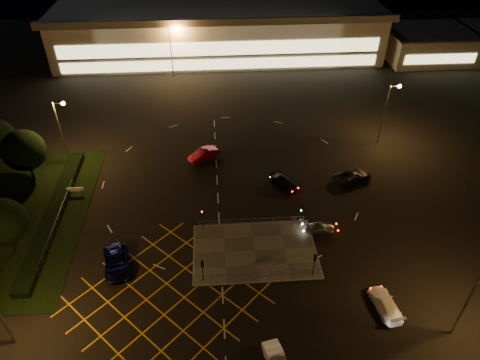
{
  "coord_description": "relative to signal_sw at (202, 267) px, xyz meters",
  "views": [
    {
      "loc": [
        -2.21,
        -36.34,
        37.1
      ],
      "look_at": [
        1.07,
        9.16,
        2.0
      ],
      "focal_mm": 32.0,
      "sensor_mm": 36.0,
      "label": 1
    }
  ],
  "objects": [
    {
      "name": "signal_se",
      "position": [
        12.0,
        0.0,
        0.0
      ],
      "size": [
        0.28,
        0.3,
        3.15
      ],
      "rotation": [
        0.0,
        0.0,
        3.14
      ],
      "color": "black",
      "rests_on": "pedestrian_island"
    },
    {
      "name": "signal_sw",
      "position": [
        0.0,
        0.0,
        0.0
      ],
      "size": [
        0.28,
        0.3,
        3.15
      ],
      "rotation": [
        0.0,
        0.0,
        3.14
      ],
      "color": "black",
      "rests_on": "pedestrian_island"
    },
    {
      "name": "pedestrian_island",
      "position": [
        6.0,
        3.99,
        -2.31
      ],
      "size": [
        14.0,
        9.0,
        0.12
      ],
      "primitive_type": "cube",
      "color": "#4C4944",
      "rests_on": "ground"
    },
    {
      "name": "streetlight_nw",
      "position": [
        -19.56,
        23.99,
        4.2
      ],
      "size": [
        1.78,
        0.56,
        10.03
      ],
      "color": "slate",
      "rests_on": "ground"
    },
    {
      "name": "streetlight_ne",
      "position": [
        28.44,
        25.99,
        4.2
      ],
      "size": [
        1.78,
        0.56,
        10.03
      ],
      "color": "slate",
      "rests_on": "ground"
    },
    {
      "name": "car_left_blue",
      "position": [
        -9.67,
        2.7,
        -1.58
      ],
      "size": [
        3.75,
        6.1,
        1.58
      ],
      "primitive_type": "imported",
      "rotation": [
        0.0,
        0.0,
        0.21
      ],
      "color": "#0B0E43",
      "rests_on": "ground"
    },
    {
      "name": "tree_e",
      "position": [
        -22.0,
        5.99,
        2.28
      ],
      "size": [
        5.4,
        5.4,
        7.35
      ],
      "color": "black",
      "rests_on": "ground"
    },
    {
      "name": "ground",
      "position": [
        4.0,
        5.99,
        -2.37
      ],
      "size": [
        180.0,
        180.0,
        0.0
      ],
      "primitive_type": "plane",
      "color": "black",
      "rests_on": "ground"
    },
    {
      "name": "tree_c",
      "position": [
        -24.0,
        19.99,
        2.59
      ],
      "size": [
        5.76,
        5.76,
        7.84
      ],
      "color": "black",
      "rests_on": "ground"
    },
    {
      "name": "car_approach_white",
      "position": [
        18.45,
        -4.8,
        -1.66
      ],
      "size": [
        2.64,
        5.12,
        1.42
      ],
      "primitive_type": "imported",
      "rotation": [
        0.0,
        0.0,
        3.28
      ],
      "color": "white",
      "rests_on": "ground"
    },
    {
      "name": "streetlight_far_left",
      "position": [
        -5.56,
        53.99,
        4.2
      ],
      "size": [
        1.78,
        0.56,
        10.03
      ],
      "color": "slate",
      "rests_on": "ground"
    },
    {
      "name": "signal_ne",
      "position": [
        12.0,
        7.99,
        0.0
      ],
      "size": [
        0.28,
        0.3,
        3.15
      ],
      "color": "black",
      "rests_on": "pedestrian_island"
    },
    {
      "name": "car_right_silver",
      "position": [
        14.29,
        6.71,
        -1.75
      ],
      "size": [
        3.71,
        1.71,
        1.23
      ],
      "primitive_type": "imported",
      "rotation": [
        0.0,
        0.0,
        1.5
      ],
      "color": "#9DA0A4",
      "rests_on": "ground"
    },
    {
      "name": "retail_unit_a",
      "position": [
        50.0,
        59.97,
        0.85
      ],
      "size": [
        18.8,
        14.8,
        6.35
      ],
      "color": "beige",
      "rests_on": "ground"
    },
    {
      "name": "car_far_dkgrey",
      "position": [
        11.28,
        15.83,
        -1.71
      ],
      "size": [
        4.19,
        4.75,
        1.32
      ],
      "primitive_type": "imported",
      "rotation": [
        0.0,
        0.0,
        0.64
      ],
      "color": "black",
      "rests_on": "ground"
    },
    {
      "name": "streetlight_se",
      "position": [
        24.44,
        -8.01,
        4.2
      ],
      "size": [
        1.78,
        0.56,
        10.03
      ],
      "color": "slate",
      "rests_on": "ground"
    },
    {
      "name": "hedge",
      "position": [
        -19.0,
        11.99,
        -1.87
      ],
      "size": [
        2.0,
        26.0,
        1.0
      ],
      "primitive_type": "cube",
      "color": "black",
      "rests_on": "ground"
    },
    {
      "name": "car_circ_red",
      "position": [
        0.06,
        23.48,
        -1.57
      ],
      "size": [
        4.9,
        4.13,
        1.58
      ],
      "primitive_type": "imported",
      "rotation": [
        0.0,
        0.0,
        5.32
      ],
      "color": "maroon",
      "rests_on": "ground"
    },
    {
      "name": "signal_nw",
      "position": [
        0.0,
        7.99,
        0.0
      ],
      "size": [
        0.28,
        0.3,
        3.15
      ],
      "color": "black",
      "rests_on": "pedestrian_island"
    },
    {
      "name": "grass_verge",
      "position": [
        -24.0,
        11.99,
        -2.33
      ],
      "size": [
        18.0,
        30.0,
        0.08
      ],
      "primitive_type": "cube",
      "color": "black",
      "rests_on": "ground"
    },
    {
      "name": "car_east_grey",
      "position": [
        21.14,
        16.48,
        -1.59
      ],
      "size": [
        6.18,
        4.51,
        1.56
      ],
      "primitive_type": "imported",
      "rotation": [
        0.0,
        0.0,
        1.96
      ],
      "color": "black",
      "rests_on": "ground"
    },
    {
      "name": "streetlight_far_right",
      "position": [
        34.44,
        55.99,
        4.2
      ],
      "size": [
        1.78,
        0.56,
        10.03
      ],
      "color": "slate",
      "rests_on": "ground"
    },
    {
      "name": "supermarket",
      "position": [
        4.0,
        67.95,
        2.95
      ],
      "size": [
        72.0,
        26.5,
        10.5
      ],
      "color": "beige",
      "rests_on": "ground"
    }
  ]
}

